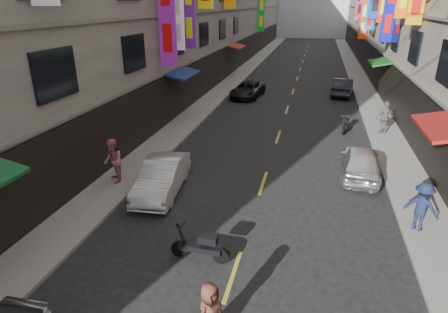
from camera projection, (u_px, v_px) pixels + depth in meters
The scene contains 14 objects.
sidewalk_left at pixel (238, 75), 38.69m from camera, with size 2.00×90.00×0.12m, color slate.
sidewalk_right at pixel (360, 81), 36.08m from camera, with size 2.00×90.00×0.12m, color slate.
street_awnings at pixel (263, 77), 22.17m from camera, with size 13.99×35.20×0.41m.
lane_markings at pixel (295, 85), 34.71m from camera, with size 0.12×80.20×0.01m.
scooter_crossing at pixel (201, 247), 10.98m from camera, with size 1.80×0.50×1.14m.
scooter_far_right at pixel (346, 124), 22.01m from camera, with size 0.62×1.79×1.14m.
car_left_mid at pixel (162, 177), 14.84m from camera, with size 1.42×4.08×1.35m, color silver.
car_left_far at pixel (248, 90), 29.93m from camera, with size 2.02×4.38×1.22m, color black.
car_right_mid at pixel (361, 162), 16.22m from camera, with size 1.61×4.01×1.37m, color silver.
car_right_far at pixel (343, 87), 30.48m from camera, with size 1.48×4.25×1.40m, color #26242C.
pedestrian_lfar at pixel (113, 161), 15.37m from camera, with size 0.90×0.62×1.85m, color #CA6B76.
pedestrian_rnear at pixel (422, 207), 12.11m from camera, with size 1.09×0.56×1.68m, color #141B37.
pedestrian_rfar at pixel (385, 118), 21.13m from camera, with size 1.09×0.62×1.85m, color #5C5B5E.
pedestrian_crossing at pixel (210, 313), 8.23m from camera, with size 0.75×0.51×1.53m, color #522E21.
Camera 1 is at (1.74, 3.78, 7.09)m, focal length 30.00 mm.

